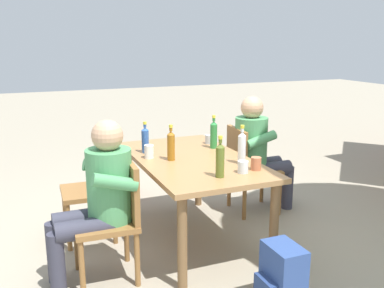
{
  "coord_description": "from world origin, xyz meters",
  "views": [
    {
      "loc": [
        3.27,
        -1.35,
        1.71
      ],
      "look_at": [
        0.0,
        0.0,
        0.86
      ],
      "focal_mm": 40.66,
      "sensor_mm": 36.0,
      "label": 1
    }
  ],
  "objects": [
    {
      "name": "person_in_plaid_shirt",
      "position": [
        -0.36,
        0.86,
        0.66
      ],
      "size": [
        0.47,
        0.62,
        1.18
      ],
      "color": "#4C935B",
      "rests_on": "ground_plane"
    },
    {
      "name": "chair_near_left",
      "position": [
        -0.36,
        -0.75,
        0.49
      ],
      "size": [
        0.46,
        0.46,
        0.87
      ],
      "color": "olive",
      "rests_on": "ground_plane"
    },
    {
      "name": "bottle_green",
      "position": [
        -0.24,
        0.31,
        0.87
      ],
      "size": [
        0.06,
        0.06,
        0.31
      ],
      "color": "#287A38",
      "rests_on": "dining_table"
    },
    {
      "name": "chair_far_left",
      "position": [
        -0.36,
        0.75,
        0.49
      ],
      "size": [
        0.47,
        0.47,
        0.87
      ],
      "color": "olive",
      "rests_on": "ground_plane"
    },
    {
      "name": "person_in_white_shirt",
      "position": [
        0.36,
        -0.86,
        0.66
      ],
      "size": [
        0.47,
        0.62,
        1.18
      ],
      "color": "#4C935B",
      "rests_on": "ground_plane"
    },
    {
      "name": "backpack_by_far_side",
      "position": [
        1.18,
        0.13,
        0.22
      ],
      "size": [
        0.28,
        0.25,
        0.44
      ],
      "color": "#2D4784",
      "rests_on": "ground_plane"
    },
    {
      "name": "bottle_olive",
      "position": [
        0.56,
        -0.01,
        0.87
      ],
      "size": [
        0.06,
        0.06,
        0.31
      ],
      "color": "#566623",
      "rests_on": "dining_table"
    },
    {
      "name": "bottle_clear",
      "position": [
        0.32,
        0.3,
        0.87
      ],
      "size": [
        0.06,
        0.06,
        0.32
      ],
      "color": "white",
      "rests_on": "dining_table"
    },
    {
      "name": "chair_near_right",
      "position": [
        0.36,
        -0.75,
        0.49
      ],
      "size": [
        0.46,
        0.46,
        0.87
      ],
      "color": "olive",
      "rests_on": "ground_plane"
    },
    {
      "name": "bottle_blue",
      "position": [
        -0.32,
        -0.31,
        0.86
      ],
      "size": [
        0.06,
        0.06,
        0.28
      ],
      "color": "#2D56A3",
      "rests_on": "dining_table"
    },
    {
      "name": "cup_white",
      "position": [
        -0.13,
        -0.34,
        0.79
      ],
      "size": [
        0.08,
        0.08,
        0.11
      ],
      "primitive_type": "cylinder",
      "color": "white",
      "rests_on": "dining_table"
    },
    {
      "name": "bottle_amber",
      "position": [
        0.0,
        -0.19,
        0.87
      ],
      "size": [
        0.06,
        0.06,
        0.3
      ],
      "color": "#996019",
      "rests_on": "dining_table"
    },
    {
      "name": "cup_steel",
      "position": [
        -0.42,
        0.35,
        0.78
      ],
      "size": [
        0.07,
        0.07,
        0.08
      ],
      "primitive_type": "cylinder",
      "color": "#B2B7BC",
      "rests_on": "dining_table"
    },
    {
      "name": "backpack_by_near_side",
      "position": [
        -1.31,
        -0.36,
        0.23
      ],
      "size": [
        0.33,
        0.26,
        0.48
      ],
      "color": "maroon",
      "rests_on": "ground_plane"
    },
    {
      "name": "cup_glass",
      "position": [
        0.54,
        0.19,
        0.78
      ],
      "size": [
        0.08,
        0.08,
        0.09
      ],
      "primitive_type": "cylinder",
      "color": "silver",
      "rests_on": "dining_table"
    },
    {
      "name": "dining_table",
      "position": [
        0.0,
        0.0,
        0.65
      ],
      "size": [
        1.59,
        0.9,
        0.74
      ],
      "color": "#A37547",
      "rests_on": "ground_plane"
    },
    {
      "name": "cup_terracotta",
      "position": [
        0.51,
        0.32,
        0.79
      ],
      "size": [
        0.08,
        0.08,
        0.1
      ],
      "primitive_type": "cylinder",
      "color": "#BC6B47",
      "rests_on": "dining_table"
    },
    {
      "name": "ground_plane",
      "position": [
        0.0,
        0.0,
        0.0
      ],
      "size": [
        24.0,
        24.0,
        0.0
      ],
      "primitive_type": "plane",
      "color": "gray"
    }
  ]
}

